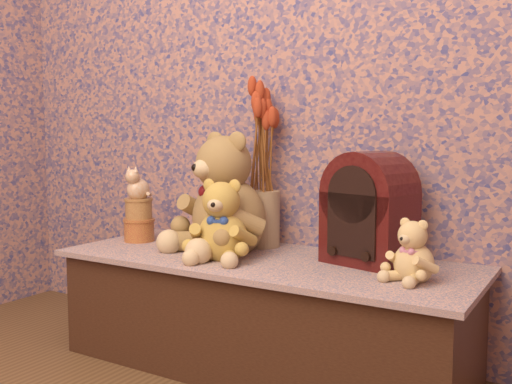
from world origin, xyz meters
TOP-DOWN VIEW (x-y plane):
  - display_shelf at (0.00, 1.22)m, footprint 1.50×0.59m
  - teddy_large at (-0.18, 1.26)m, footprint 0.53×0.57m
  - teddy_medium at (-0.11, 1.13)m, footprint 0.30×0.34m
  - teddy_small at (0.55, 1.17)m, footprint 0.22×0.23m
  - cathedral_radio at (0.35, 1.33)m, footprint 0.32×0.26m
  - ceramic_vase at (-0.11, 1.40)m, footprint 0.14×0.14m
  - dried_stalks at (-0.11, 1.40)m, footprint 0.30×0.30m
  - biscuit_tin_lower at (-0.60, 1.23)m, footprint 0.16×0.16m
  - biscuit_tin_upper at (-0.60, 1.23)m, footprint 0.12×0.12m
  - cat_figurine at (-0.60, 1.23)m, footprint 0.10×0.11m

SIDE VIEW (x-z plane):
  - display_shelf at x=0.00m, z-range 0.00..0.40m
  - biscuit_tin_lower at x=-0.60m, z-range 0.40..0.49m
  - teddy_small at x=0.55m, z-range 0.40..0.60m
  - ceramic_vase at x=-0.11m, z-range 0.40..0.62m
  - biscuit_tin_upper at x=-0.60m, z-range 0.49..0.57m
  - teddy_medium at x=-0.11m, z-range 0.40..0.70m
  - cathedral_radio at x=0.35m, z-range 0.40..0.78m
  - teddy_large at x=-0.18m, z-range 0.40..0.88m
  - cat_figurine at x=-0.60m, z-range 0.57..0.71m
  - dried_stalks at x=-0.11m, z-range 0.62..1.07m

